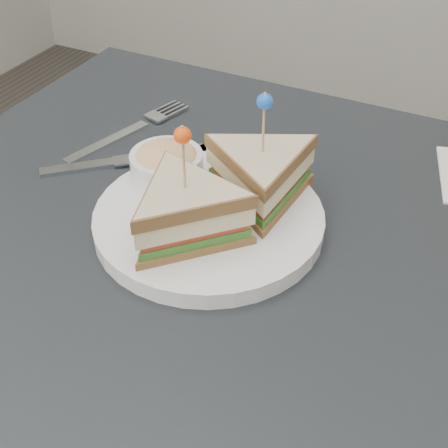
% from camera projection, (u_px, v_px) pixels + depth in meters
% --- Properties ---
extents(table, '(0.80, 0.80, 0.75)m').
position_uv_depth(table, '(211.00, 319.00, 0.66)').
color(table, black).
rests_on(table, ground).
extents(plate_meal, '(0.30, 0.30, 0.14)m').
position_uv_depth(plate_meal, '(215.00, 196.00, 0.64)').
color(plate_meal, white).
rests_on(plate_meal, table).
extents(cutlery_fork, '(0.07, 0.20, 0.01)m').
position_uv_depth(cutlery_fork, '(134.00, 128.00, 0.82)').
color(cutlery_fork, silver).
rests_on(cutlery_fork, table).
extents(cutlery_knife, '(0.17, 0.16, 0.01)m').
position_uv_depth(cutlery_knife, '(122.00, 161.00, 0.76)').
color(cutlery_knife, silver).
rests_on(cutlery_knife, table).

